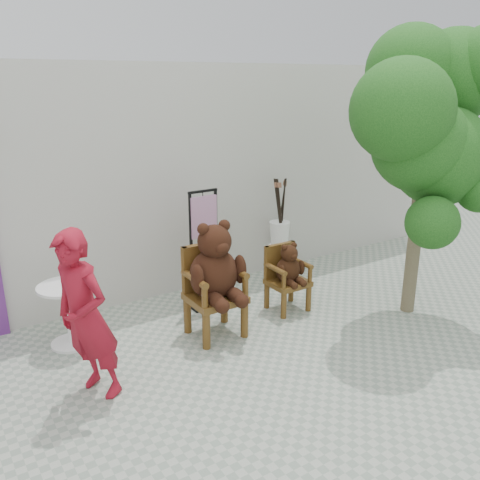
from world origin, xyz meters
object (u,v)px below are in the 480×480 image
Objects in this scene: chair_big at (215,273)px; display_stand at (204,262)px; chair_small at (287,271)px; person at (86,317)px; stool_bucket at (280,233)px; cafe_table at (68,308)px; tree at (432,113)px.

display_stand is (0.29, 0.77, -0.17)m from chair_big.
display_stand reaches higher than chair_big.
display_stand is (-0.81, 0.67, 0.07)m from chair_small.
stool_bucket is at bearing 90.21° from person.
stool_bucket reaches higher than cafe_table.
cafe_table is at bearing 167.60° from chair_small.
display_stand is at bearing 140.26° from chair_small.
cafe_table is 1.76m from display_stand.
chair_big is 1.91× the size of cafe_table.
tree is (1.25, -0.92, 1.92)m from chair_small.
person is at bearing -154.93° from stool_bucket.
chair_small is at bearing 143.47° from tree.
chair_big is 2.06m from stool_bucket.
cafe_table is (0.09, 1.10, -0.37)m from person.
person is (-2.65, -0.53, 0.30)m from chair_small.
person is at bearing 174.30° from tree.
display_stand is at bearing 98.27° from person.
stool_bucket is (1.44, 0.33, 0.06)m from display_stand.
tree is (3.90, -0.39, 1.62)m from person.
display_stand reaches higher than chair_small.
chair_big is 0.92× the size of stool_bucket.
chair_big is at bearing -174.92° from chair_small.
chair_small is 1.05m from display_stand.
person is at bearing -164.35° from chair_big.
cafe_table is at bearing 150.20° from person.
display_stand is at bearing 3.57° from cafe_table.
tree reaches higher than cafe_table.
person is 0.48× the size of tree.
chair_big is at bearing -147.54° from stool_bucket.
stool_bucket is at bearing 107.61° from tree.
chair_small is at bearing 76.50° from person.
display_stand is 0.44× the size of tree.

